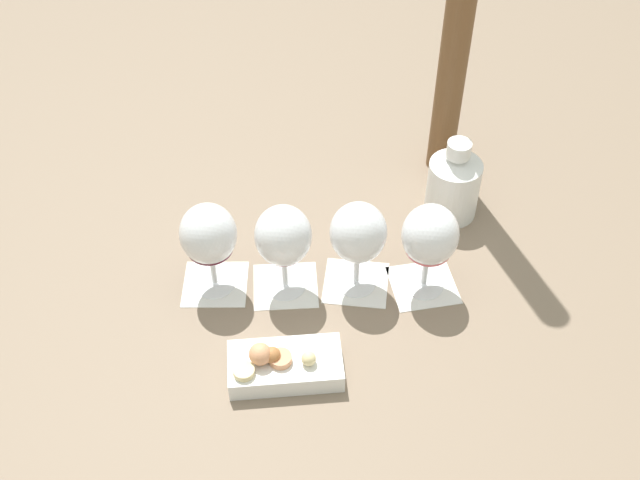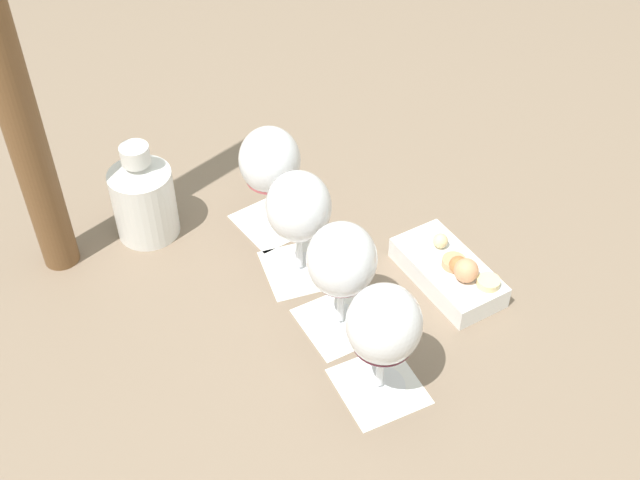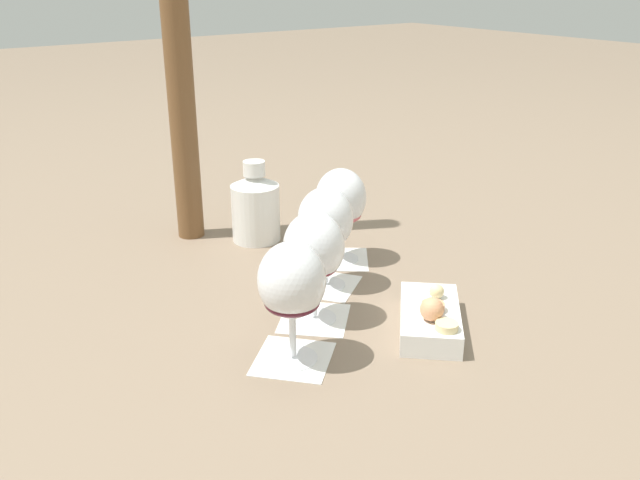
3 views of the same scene
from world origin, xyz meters
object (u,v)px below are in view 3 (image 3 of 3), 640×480
(wine_glass_2, at_px, (314,251))
(wine_glass_0, at_px, (341,202))
(wine_glass_1, at_px, (325,223))
(snack_dish, at_px, (430,317))
(umbrella_pole, at_px, (176,26))
(ceramic_vase, at_px, (255,206))
(wine_glass_3, at_px, (292,285))

(wine_glass_2, bearing_deg, wine_glass_0, 132.21)
(wine_glass_1, bearing_deg, wine_glass_2, -45.02)
(snack_dish, xyz_separation_m, umbrella_pole, (-0.55, -0.11, 0.37))
(ceramic_vase, bearing_deg, umbrella_pole, -136.43)
(snack_dish, height_order, umbrella_pole, umbrella_pole)
(snack_dish, bearing_deg, wine_glass_3, -104.45)
(snack_dish, bearing_deg, umbrella_pole, -168.63)
(wine_glass_1, xyz_separation_m, ceramic_vase, (-0.24, 0.01, -0.04))
(ceramic_vase, height_order, umbrella_pole, umbrella_pole)
(ceramic_vase, relative_size, snack_dish, 0.87)
(ceramic_vase, height_order, snack_dish, ceramic_vase)
(wine_glass_1, height_order, snack_dish, wine_glass_1)
(wine_glass_0, xyz_separation_m, wine_glass_1, (0.07, -0.09, -0.00))
(snack_dish, distance_m, umbrella_pole, 0.67)
(ceramic_vase, xyz_separation_m, snack_dish, (0.45, 0.02, -0.05))
(wine_glass_1, bearing_deg, umbrella_pole, -167.32)
(umbrella_pole, bearing_deg, wine_glass_2, -0.78)
(wine_glass_0, relative_size, wine_glass_2, 1.00)
(wine_glass_0, bearing_deg, snack_dish, -10.50)
(wine_glass_1, bearing_deg, wine_glass_3, -47.57)
(wine_glass_1, height_order, ceramic_vase, wine_glass_1)
(wine_glass_2, xyz_separation_m, wine_glass_3, (0.07, -0.09, 0.00))
(wine_glass_2, bearing_deg, wine_glass_1, 134.98)
(wine_glass_0, xyz_separation_m, wine_glass_3, (0.23, -0.26, -0.00))
(wine_glass_2, bearing_deg, ceramic_vase, 163.37)
(wine_glass_1, bearing_deg, ceramic_vase, 176.45)
(wine_glass_0, bearing_deg, umbrella_pole, -148.95)
(ceramic_vase, relative_size, umbrella_pole, 0.20)
(wine_glass_0, xyz_separation_m, wine_glass_2, (0.15, -0.17, -0.00))
(wine_glass_3, xyz_separation_m, ceramic_vase, (-0.40, 0.18, -0.04))
(wine_glass_1, relative_size, ceramic_vase, 1.07)
(wine_glass_3, bearing_deg, wine_glass_1, 132.43)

